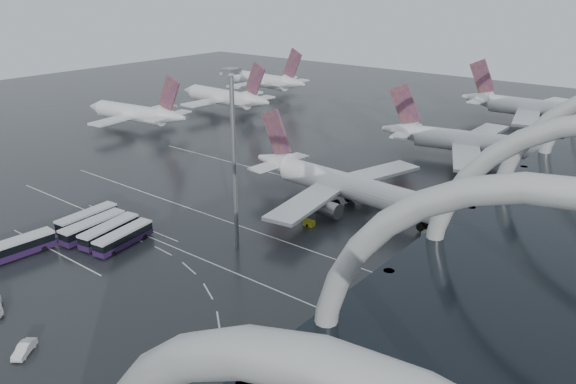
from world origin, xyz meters
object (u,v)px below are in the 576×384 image
Objects in this scene: jet_remote_mid at (225,98)px; bus_row_near_a at (87,219)px; airliner_gate_c at (541,110)px; van_curve_c at (24,349)px; gse_cart_belly_b at (429,235)px; airliner_main at (347,186)px; airliner_gate_b at (479,143)px; jet_remote_far at (265,81)px; bus_row_far_b at (15,248)px; bus_row_near_c at (109,231)px; gse_cart_belly_c at (309,223)px; gse_cart_belly_e at (415,216)px; bus_row_near_d at (123,237)px; floodlight_mast at (233,140)px; jet_remote_west at (137,114)px; gse_cart_belly_d at (428,260)px; bus_row_near_b at (93,227)px; gse_cart_belly_a at (367,242)px.

bus_row_near_a is at bearing 122.17° from jet_remote_mid.
bus_row_near_a is at bearing -108.71° from airliner_gate_c.
van_curve_c is 1.78× the size of gse_cart_belly_b.
airliner_gate_b is at bearing 82.59° from airliner_main.
jet_remote_far is 3.41× the size of bus_row_far_b.
airliner_main is 4.15× the size of bus_row_near_c.
bus_row_far_b is (-6.48, -14.06, 0.09)m from bus_row_near_c.
gse_cart_belly_b is 22.32m from gse_cart_belly_c.
airliner_gate_c is 96.25m from gse_cart_belly_e.
jet_remote_far is 143.41m from bus_row_near_c.
gse_cart_belly_c is at bearing -86.77° from airliner_main.
airliner_gate_c is at bearing 92.28° from gse_cart_belly_e.
gse_cart_belly_b is at bearing -42.28° from bus_row_far_b.
airliner_gate_c reaches higher than jet_remote_mid.
bus_row_near_a is at bearing -140.76° from gse_cart_belly_c.
airliner_main is 4.27× the size of bus_row_near_d.
floodlight_mast reaches higher than airliner_gate_b.
bus_row_near_c reaches higher than gse_cart_belly_c.
jet_remote_west is 18.38× the size of gse_cart_belly_d.
airliner_gate_c is 1.26× the size of jet_remote_mid.
gse_cart_belly_d is at bearing -84.27° from airliner_gate_c.
jet_remote_west is 9.79× the size of van_curve_c.
floodlight_mast is at bearing -120.43° from gse_cart_belly_e.
airliner_main is at bearing 89.35° from gse_cart_belly_c.
airliner_main reaches higher than bus_row_near_b.
bus_row_near_d is 5.45× the size of gse_cart_belly_d.
airliner_gate_c reaches higher than bus_row_near_b.
bus_row_near_c is at bearing -131.81° from gse_cart_belly_e.
bus_row_far_b is at bearing -137.00° from gse_cart_belly_a.
bus_row_far_b reaches higher than gse_cart_belly_b.
bus_row_near_d is at bearing 125.00° from jet_remote_far.
jet_remote_mid is at bearing 147.04° from gse_cart_belly_a.
bus_row_near_b reaches higher than van_curve_c.
bus_row_near_a is 63.26m from gse_cart_belly_d.
jet_remote_mid is at bearing 143.30° from gse_cart_belly_c.
floodlight_mast is at bearing -73.30° from bus_row_near_a.
gse_cart_belly_a reaches higher than gse_cart_belly_d.
jet_remote_west is 1.33× the size of floodlight_mast.
gse_cart_belly_d is 1.16× the size of gse_cart_belly_e.
airliner_gate_c is (10.39, 99.34, 0.43)m from airliner_main.
bus_row_near_d is at bearing -103.91° from airliner_gate_c.
van_curve_c is 2.17× the size of gse_cart_belly_e.
bus_row_near_a reaches higher than bus_row_near_d.
bus_row_near_c is at bearing -144.26° from gse_cart_belly_a.
airliner_gate_b reaches higher than bus_row_far_b.
bus_row_near_a is at bearing 77.54° from bus_row_near_d.
bus_row_near_d is (-20.58, -40.09, -2.83)m from airliner_main.
van_curve_c is at bearing -90.12° from airliner_main.
jet_remote_far reaches higher than airliner_main.
airliner_gate_b is at bearing -168.23° from jet_remote_west.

